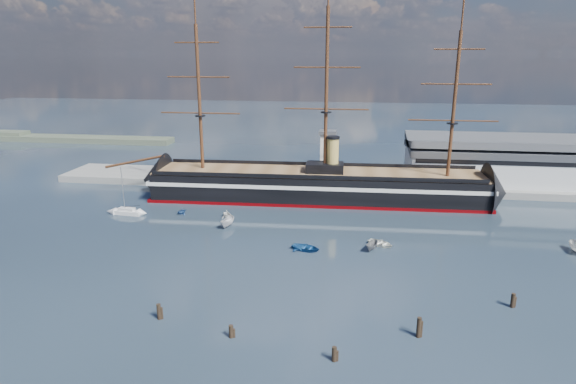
# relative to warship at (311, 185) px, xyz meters

# --- Properties ---
(ground) EXTENTS (600.00, 600.00, 0.00)m
(ground) POSITION_rel_warship_xyz_m (0.61, -20.00, -4.04)
(ground) COLOR #19252E
(ground) RESTS_ON ground
(quay) EXTENTS (180.00, 18.00, 2.00)m
(quay) POSITION_rel_warship_xyz_m (10.61, 16.00, -4.04)
(quay) COLOR slate
(quay) RESTS_ON ground
(warehouse) EXTENTS (63.00, 21.00, 11.60)m
(warehouse) POSITION_rel_warship_xyz_m (58.61, 20.00, 3.95)
(warehouse) COLOR #B7BABC
(warehouse) RESTS_ON ground
(quay_tower) EXTENTS (5.00, 5.00, 15.00)m
(quay_tower) POSITION_rel_warship_xyz_m (3.61, 13.00, 5.72)
(quay_tower) COLOR silver
(quay_tower) RESTS_ON ground
(shoreline) EXTENTS (120.00, 10.00, 4.00)m
(shoreline) POSITION_rel_warship_xyz_m (-138.62, 75.00, -2.59)
(shoreline) COLOR #3F4C38
(shoreline) RESTS_ON ground
(warship) EXTENTS (113.14, 19.25, 53.94)m
(warship) POSITION_rel_warship_xyz_m (0.00, 0.00, 0.00)
(warship) COLOR black
(warship) RESTS_ON ground
(sailboat) EXTENTS (7.71, 3.00, 12.03)m
(sailboat) POSITION_rel_warship_xyz_m (-43.91, -19.51, -3.27)
(sailboat) COLOR silver
(sailboat) RESTS_ON ground
(motorboat_a) EXTENTS (6.74, 3.30, 2.58)m
(motorboat_a) POSITION_rel_warship_xyz_m (-16.77, -24.79, -4.04)
(motorboat_a) COLOR silver
(motorboat_a) RESTS_ON ground
(motorboat_b) EXTENTS (2.50, 3.94, 1.71)m
(motorboat_b) POSITION_rel_warship_xyz_m (2.51, -35.99, -4.04)
(motorboat_b) COLOR navy
(motorboat_b) RESTS_ON ground
(motorboat_c) EXTENTS (5.64, 3.64, 2.12)m
(motorboat_c) POSITION_rel_warship_xyz_m (15.80, -34.00, -4.04)
(motorboat_c) COLOR slate
(motorboat_c) RESTS_ON ground
(motorboat_d) EXTENTS (5.67, 5.61, 2.04)m
(motorboat_d) POSITION_rel_warship_xyz_m (-18.64, -18.36, -4.04)
(motorboat_d) COLOR white
(motorboat_d) RESTS_ON ground
(motorboat_e) EXTENTS (3.00, 3.60, 1.59)m
(motorboat_e) POSITION_rel_warship_xyz_m (17.64, -31.37, -4.04)
(motorboat_e) COLOR white
(motorboat_e) RESTS_ON ground
(motorboat_f) EXTENTS (6.33, 2.34, 2.53)m
(motorboat_f) POSITION_rel_warship_xyz_m (56.41, -29.61, -4.04)
(motorboat_f) COLOR silver
(motorboat_f) RESTS_ON ground
(motorboat_g) EXTENTS (4.96, 3.83, 1.67)m
(motorboat_g) POSITION_rel_warship_xyz_m (-30.52, -17.27, -4.04)
(motorboat_g) COLOR navy
(motorboat_g) RESTS_ON ground
(piling_near_left) EXTENTS (0.64, 0.64, 3.18)m
(piling_near_left) POSITION_rel_warship_xyz_m (-16.51, -65.25, -4.04)
(piling_near_left) COLOR black
(piling_near_left) RESTS_ON ground
(piling_near_mid) EXTENTS (0.64, 0.64, 2.75)m
(piling_near_mid) POSITION_rel_warship_xyz_m (9.98, -71.86, -4.04)
(piling_near_mid) COLOR black
(piling_near_mid) RESTS_ON ground
(piling_near_right) EXTENTS (0.64, 0.64, 3.76)m
(piling_near_right) POSITION_rel_warship_xyz_m (21.44, -64.70, -4.04)
(piling_near_right) COLOR black
(piling_near_right) RESTS_ON ground
(piling_far_right) EXTENTS (0.64, 0.64, 3.08)m
(piling_far_right) POSITION_rel_warship_xyz_m (37.04, -54.13, -4.04)
(piling_far_right) COLOR black
(piling_far_right) RESTS_ON ground
(piling_extra) EXTENTS (0.64, 0.64, 2.61)m
(piling_extra) POSITION_rel_warship_xyz_m (-4.60, -68.48, -4.04)
(piling_extra) COLOR black
(piling_extra) RESTS_ON ground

